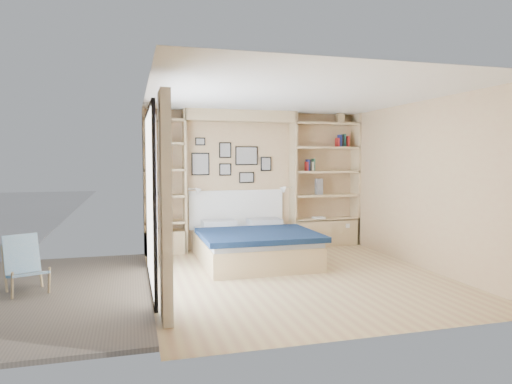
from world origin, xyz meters
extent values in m
plane|color=#D1B87F|center=(0.00, 0.00, 0.00)|extent=(4.50, 4.50, 0.00)
plane|color=tan|center=(0.00, 2.25, 1.25)|extent=(4.00, 0.00, 4.00)
plane|color=tan|center=(0.00, -2.25, 1.25)|extent=(4.00, 0.00, 4.00)
plane|color=tan|center=(-2.00, 0.00, 1.25)|extent=(0.00, 4.50, 4.50)
plane|color=tan|center=(2.00, 0.00, 1.25)|extent=(0.00, 4.50, 4.50)
plane|color=white|center=(0.00, 0.00, 2.50)|extent=(4.50, 4.50, 0.00)
cube|color=tan|center=(-1.30, 2.08, 1.25)|extent=(0.04, 0.35, 2.50)
cube|color=tan|center=(0.70, 2.08, 1.25)|extent=(0.04, 0.35, 2.50)
cube|color=tan|center=(-0.30, 2.08, 2.40)|extent=(2.00, 0.35, 0.20)
cube|color=tan|center=(1.98, 2.08, 1.25)|extent=(0.04, 0.35, 2.50)
cube|color=tan|center=(-1.98, 2.08, 1.25)|extent=(0.04, 0.35, 2.50)
cube|color=tan|center=(1.35, 2.08, 0.25)|extent=(1.30, 0.35, 0.50)
cube|color=tan|center=(-1.65, 2.08, 0.20)|extent=(0.70, 0.35, 0.40)
cube|color=black|center=(-1.97, 0.00, 2.23)|extent=(0.04, 2.08, 0.06)
cube|color=black|center=(-1.97, 0.00, 0.03)|extent=(0.04, 2.08, 0.06)
cube|color=black|center=(-1.97, -1.02, 1.10)|extent=(0.04, 0.06, 2.20)
cube|color=black|center=(-1.97, 1.02, 1.10)|extent=(0.04, 0.06, 2.20)
cube|color=silver|center=(-1.98, 0.00, 1.12)|extent=(0.01, 2.00, 2.20)
cube|color=white|center=(-1.88, -1.30, 1.15)|extent=(0.10, 0.45, 2.30)
cube|color=white|center=(-1.88, 1.30, 1.15)|extent=(0.10, 0.45, 2.30)
cube|color=tan|center=(1.35, 2.08, 0.50)|extent=(1.30, 0.35, 0.04)
cube|color=tan|center=(1.35, 2.08, 0.95)|extent=(1.30, 0.35, 0.04)
cube|color=tan|center=(1.35, 2.08, 1.40)|extent=(1.30, 0.35, 0.04)
cube|color=tan|center=(1.35, 2.08, 1.85)|extent=(1.30, 0.35, 0.04)
cube|color=tan|center=(1.35, 2.08, 2.30)|extent=(1.30, 0.35, 0.04)
cube|color=tan|center=(-1.65, 2.08, 0.55)|extent=(0.70, 0.35, 0.04)
cube|color=tan|center=(-1.65, 2.08, 1.00)|extent=(0.70, 0.35, 0.04)
cube|color=tan|center=(-1.65, 2.08, 1.45)|extent=(0.70, 0.35, 0.04)
cube|color=tan|center=(-1.65, 2.08, 1.90)|extent=(0.70, 0.35, 0.04)
cube|color=tan|center=(-1.65, 2.08, 2.30)|extent=(0.70, 0.35, 0.04)
cube|color=tan|center=(-0.34, 1.09, 0.18)|extent=(1.65, 2.06, 0.36)
cube|color=#B5BBC5|center=(-0.34, 1.09, 0.41)|extent=(1.61, 2.02, 0.10)
cube|color=#0F203F|center=(-0.34, 0.74, 0.48)|extent=(1.75, 1.45, 0.08)
cube|color=#B5BBC5|center=(-0.75, 1.82, 0.52)|extent=(0.57, 0.41, 0.12)
cube|color=#B5BBC5|center=(0.07, 1.82, 0.52)|extent=(0.57, 0.41, 0.12)
cube|color=white|center=(-0.34, 2.22, 0.72)|extent=(1.75, 0.04, 0.70)
cube|color=black|center=(-1.00, 2.23, 1.55)|extent=(0.32, 0.02, 0.40)
cube|color=gray|center=(-1.00, 2.21, 1.55)|extent=(0.28, 0.01, 0.36)
cube|color=black|center=(-0.55, 2.23, 1.80)|extent=(0.22, 0.02, 0.28)
cube|color=gray|center=(-0.55, 2.21, 1.80)|extent=(0.18, 0.01, 0.24)
cube|color=black|center=(-0.55, 2.23, 1.45)|extent=(0.22, 0.02, 0.22)
cube|color=gray|center=(-0.55, 2.21, 1.45)|extent=(0.18, 0.01, 0.18)
cube|color=black|center=(-0.15, 2.23, 1.70)|extent=(0.42, 0.02, 0.34)
cube|color=gray|center=(-0.15, 2.21, 1.70)|extent=(0.38, 0.01, 0.30)
cube|color=black|center=(-0.15, 2.23, 1.30)|extent=(0.28, 0.02, 0.20)
cube|color=gray|center=(-0.15, 2.21, 1.30)|extent=(0.24, 0.01, 0.16)
cube|color=black|center=(0.22, 2.23, 1.55)|extent=(0.20, 0.02, 0.26)
cube|color=gray|center=(0.22, 2.21, 1.55)|extent=(0.16, 0.01, 0.22)
cube|color=black|center=(-1.00, 2.23, 1.95)|extent=(0.18, 0.02, 0.14)
cube|color=gray|center=(-1.00, 2.21, 1.95)|extent=(0.14, 0.01, 0.10)
cylinder|color=silver|center=(-1.16, 2.00, 1.12)|extent=(0.20, 0.02, 0.02)
cone|color=white|center=(-1.06, 2.00, 1.10)|extent=(0.13, 0.12, 0.15)
cylinder|color=silver|center=(0.56, 2.00, 1.12)|extent=(0.20, 0.02, 0.02)
cone|color=white|center=(0.46, 2.00, 1.10)|extent=(0.13, 0.12, 0.15)
cube|color=#A51E1E|center=(0.97, 2.07, 1.50)|extent=(0.02, 0.15, 0.17)
cube|color=navy|center=(0.99, 2.07, 1.53)|extent=(0.03, 0.15, 0.21)
cube|color=black|center=(1.01, 2.07, 1.53)|extent=(0.03, 0.15, 0.21)
cube|color=#BFB28C|center=(1.07, 2.07, 1.50)|extent=(0.04, 0.15, 0.17)
cube|color=#26593F|center=(1.10, 2.07, 1.53)|extent=(0.03, 0.15, 0.23)
cube|color=#A51E1E|center=(1.59, 2.07, 1.95)|extent=(0.02, 0.15, 0.17)
cube|color=navy|center=(1.63, 2.07, 1.99)|extent=(0.03, 0.15, 0.23)
cube|color=black|center=(1.66, 2.07, 1.98)|extent=(0.03, 0.15, 0.22)
cube|color=#1E5145|center=(1.72, 2.07, 1.99)|extent=(0.03, 0.15, 0.24)
cube|color=#A51E1E|center=(1.79, 2.07, 1.97)|extent=(0.03, 0.15, 0.20)
cube|color=navy|center=(-1.70, 2.07, 1.10)|extent=(0.02, 0.15, 0.16)
cube|color=black|center=(-1.70, 2.07, 1.13)|extent=(0.03, 0.15, 0.22)
cube|color=#BFB28C|center=(-1.65, 2.07, 1.12)|extent=(0.03, 0.15, 0.20)
cube|color=tan|center=(1.64, 2.07, 2.40)|extent=(0.13, 0.13, 0.15)
cone|color=tan|center=(1.64, 2.07, 2.51)|extent=(0.20, 0.20, 0.08)
cube|color=slate|center=(1.22, 2.07, 1.12)|extent=(0.12, 0.12, 0.30)
cube|color=white|center=(1.20, 2.02, 0.54)|extent=(0.22, 0.16, 0.03)
cube|color=#766657|center=(-3.60, 0.00, 0.00)|extent=(3.20, 4.00, 0.05)
cylinder|color=tan|center=(-3.53, -0.22, 0.18)|extent=(0.07, 0.12, 0.36)
cylinder|color=tan|center=(-3.17, -0.08, 0.18)|extent=(0.07, 0.12, 0.36)
cylinder|color=tan|center=(-3.72, 0.24, 0.27)|extent=(0.14, 0.28, 0.58)
cylinder|color=tan|center=(-3.35, 0.38, 0.27)|extent=(0.14, 0.28, 0.58)
cube|color=teal|center=(-3.42, 0.02, 0.25)|extent=(0.56, 0.60, 0.13)
cube|color=teal|center=(-3.54, 0.33, 0.45)|extent=(0.45, 0.33, 0.47)
camera|label=1|loc=(-2.21, -5.89, 1.62)|focal=32.00mm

